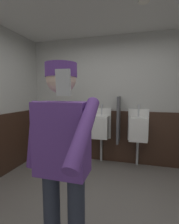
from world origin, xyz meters
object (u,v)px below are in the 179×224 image
urinal_middle (138,128)px  cell_phone (63,83)px  person (62,153)px  urinal_left (100,126)px

urinal_middle → cell_phone: size_ratio=11.27×
urinal_middle → person: 2.24m
person → urinal_left: bearing=93.7°
urinal_middle → cell_phone: 2.76m
urinal_left → person: person is taller
cell_phone → urinal_left: bearing=94.6°
urinal_left → urinal_middle: (0.75, 0.00, 0.00)m
urinal_left → cell_phone: (0.39, -2.64, 0.72)m
urinal_left → cell_phone: 2.77m
urinal_middle → person: person is taller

